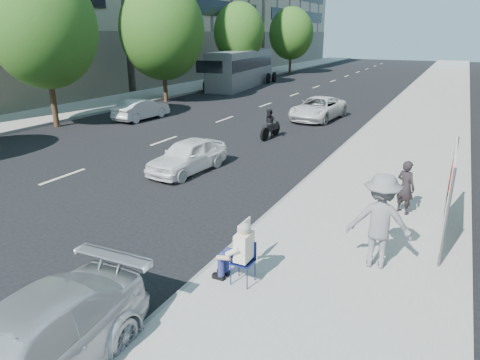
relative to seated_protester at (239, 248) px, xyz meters
The scene contains 17 objects.
ground 2.82m from the seated_protester, 148.74° to the left, with size 160.00×160.00×0.00m, color black.
near_sidewalk 21.47m from the seated_protester, 85.43° to the left, with size 5.00×120.00×0.15m, color gray.
far_sidewalk 28.65m from the seated_protester, 131.67° to the left, with size 4.50×120.00×0.15m, color gray.
tree_far_b 19.02m from the seated_protester, 149.58° to the left, with size 5.40×5.40×8.24m.
tree_far_c 25.47m from the seated_protester, 129.51° to the left, with size 6.00×6.00×8.47m.
tree_far_d 35.46m from the seated_protester, 116.99° to the left, with size 4.80×4.80×7.65m.
tree_far_e 48.28m from the seated_protester, 109.41° to the left, with size 5.40×5.40×7.89m.
seated_protester is the anchor object (origin of this frame).
jogger 3.01m from the seated_protester, 38.85° to the left, with size 1.33×0.76×2.06m, color slate.
pedestrian_woman 5.69m from the seated_protester, 64.10° to the left, with size 0.55×0.36×1.50m, color black.
protest_banner 5.31m from the seated_protester, 47.95° to the left, with size 0.08×3.06×2.20m.
parked_sedan 4.09m from the seated_protester, 111.40° to the right, with size 1.79×4.40×1.28m, color silver.
white_sedan_near 7.87m from the seated_protester, 130.82° to the left, with size 1.42×3.54×1.21m, color white.
white_sedan_mid 18.59m from the seated_protester, 135.03° to the left, with size 1.29×3.70×1.22m, color #BCBCBC.
white_sedan_far 18.28m from the seated_protester, 102.20° to the left, with size 2.16×4.68×1.30m, color white.
motorcycle 12.99m from the seated_protester, 110.38° to the left, with size 0.74×2.05×1.42m.
bus 34.22m from the seated_protester, 116.54° to the left, with size 4.04×12.31×3.30m.
Camera 1 is at (5.70, -8.04, 4.87)m, focal length 32.00 mm.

